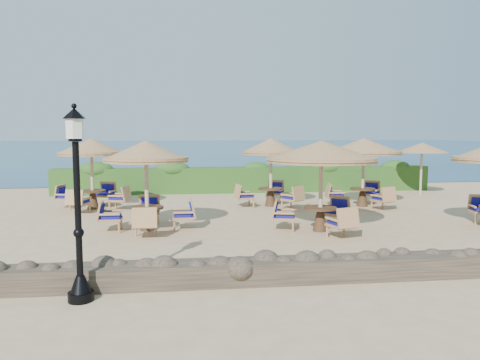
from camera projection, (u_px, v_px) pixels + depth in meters
ground at (276, 220)px, 15.39m from camera, size 120.00×120.00×0.00m
sea at (199, 147)px, 84.48m from camera, size 160.00×160.00×0.00m
hedge at (246, 180)px, 22.43m from camera, size 18.00×0.90×1.20m
stone_wall at (338, 268)px, 9.24m from camera, size 15.00×0.65×0.44m
lamp_post at (78, 212)px, 7.93m from camera, size 0.44×0.44×3.31m
extra_parasol at (422, 148)px, 21.24m from camera, size 2.30×2.30×2.41m
cafe_set_0 at (146, 172)px, 13.67m from camera, size 2.81×2.81×2.65m
cafe_set_1 at (321, 163)px, 13.54m from camera, size 3.24×3.24×2.65m
cafe_set_3 at (92, 163)px, 17.47m from camera, size 2.88×2.88×2.65m
cafe_set_4 at (271, 161)px, 18.15m from camera, size 2.60×2.74×2.65m
cafe_set_5 at (364, 157)px, 18.08m from camera, size 2.90×2.90×2.65m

